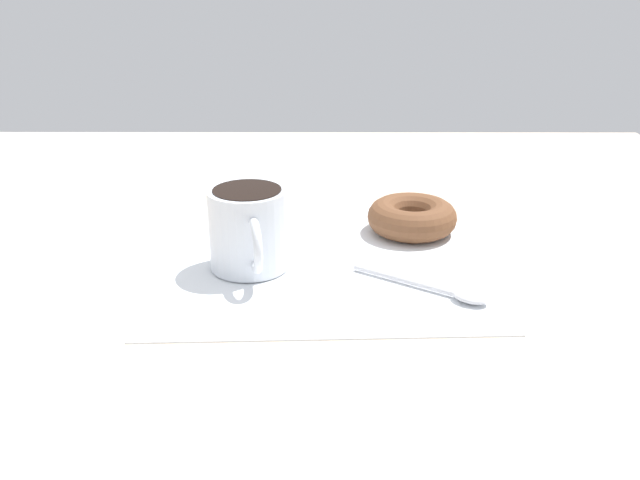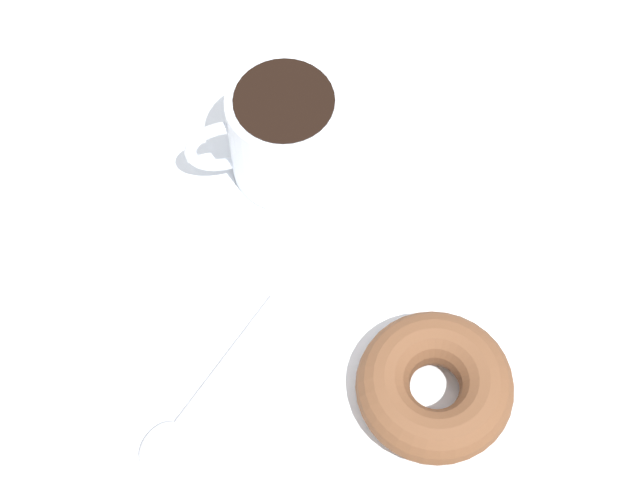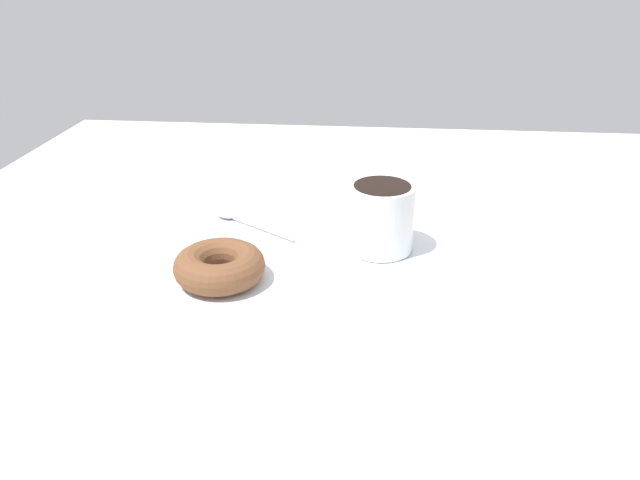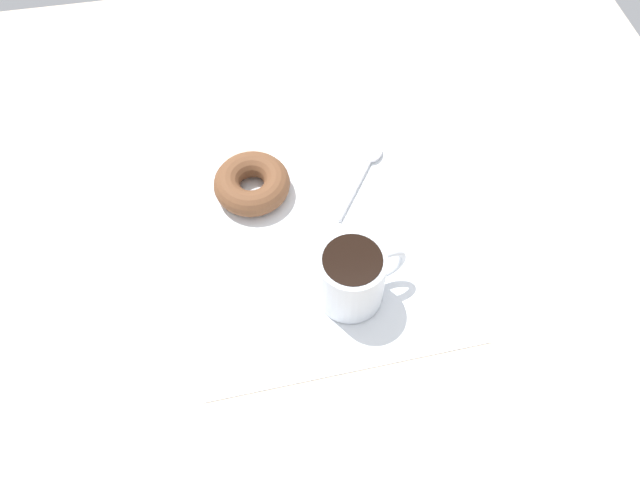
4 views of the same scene
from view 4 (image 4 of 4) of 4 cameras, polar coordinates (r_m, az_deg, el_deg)
name	(u,v)px [view 4 (image 4 of 4)]	position (r cm, az deg, el deg)	size (l,w,h in cm)	color
ground_plane	(332,259)	(83.70, 1.12, -1.78)	(120.00, 120.00, 2.00)	beige
napkin	(320,249)	(83.21, 0.00, -0.80)	(35.22, 35.22, 0.30)	white
coffee_cup	(353,277)	(75.83, 3.00, -3.35)	(8.33, 11.56, 8.65)	silver
donut	(252,184)	(87.53, -6.25, 5.15)	(10.66, 10.66, 3.67)	brown
spoon	(368,164)	(91.31, 4.41, 6.90)	(13.15, 9.55, 0.90)	silver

